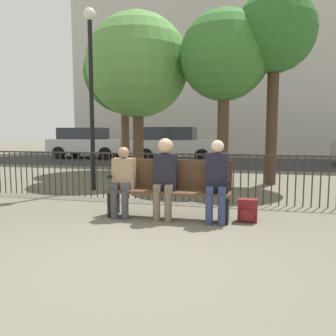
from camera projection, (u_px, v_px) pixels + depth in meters
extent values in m
plane|color=#605B4C|center=(130.00, 261.00, 3.45)|extent=(80.00, 80.00, 0.00)
cube|color=#4C331E|center=(168.00, 192.00, 5.13)|extent=(1.95, 0.45, 0.05)
cube|color=#4C331E|center=(171.00, 174.00, 5.29)|extent=(1.95, 0.05, 0.47)
cube|color=black|center=(114.00, 203.00, 5.36)|extent=(0.06, 0.38, 0.40)
cube|color=black|center=(227.00, 209.00, 4.95)|extent=(0.06, 0.38, 0.40)
cube|color=black|center=(113.00, 176.00, 5.32)|extent=(0.06, 0.38, 0.04)
cube|color=black|center=(227.00, 179.00, 4.90)|extent=(0.06, 0.38, 0.04)
cylinder|color=#3D3D42|center=(114.00, 205.00, 5.12)|extent=(0.11, 0.11, 0.45)
cylinder|color=#3D3D42|center=(125.00, 205.00, 5.08)|extent=(0.11, 0.11, 0.45)
cube|color=#3D3D42|center=(116.00, 186.00, 5.19)|extent=(0.11, 0.20, 0.12)
cube|color=#3D3D42|center=(127.00, 187.00, 5.15)|extent=(0.11, 0.20, 0.12)
cube|color=#997F59|center=(124.00, 173.00, 5.27)|extent=(0.34, 0.22, 0.49)
sphere|color=#A37556|center=(123.00, 153.00, 5.21)|extent=(0.18, 0.18, 0.18)
cylinder|color=brown|center=(156.00, 207.00, 4.97)|extent=(0.11, 0.11, 0.45)
cylinder|color=brown|center=(168.00, 208.00, 4.93)|extent=(0.11, 0.11, 0.45)
cube|color=brown|center=(158.00, 188.00, 5.04)|extent=(0.11, 0.20, 0.12)
cube|color=brown|center=(170.00, 188.00, 5.00)|extent=(0.11, 0.20, 0.12)
cube|color=black|center=(166.00, 172.00, 5.11)|extent=(0.34, 0.22, 0.57)
sphere|color=tan|center=(165.00, 146.00, 5.05)|extent=(0.24, 0.24, 0.24)
cylinder|color=navy|center=(209.00, 210.00, 4.79)|extent=(0.11, 0.11, 0.45)
cylinder|color=navy|center=(222.00, 210.00, 4.75)|extent=(0.11, 0.11, 0.45)
cube|color=navy|center=(210.00, 190.00, 4.86)|extent=(0.11, 0.20, 0.12)
cube|color=navy|center=(222.00, 190.00, 4.82)|extent=(0.11, 0.20, 0.12)
cube|color=black|center=(217.00, 173.00, 4.93)|extent=(0.34, 0.22, 0.60)
sphere|color=beige|center=(217.00, 147.00, 4.87)|extent=(0.19, 0.19, 0.19)
cube|color=maroon|center=(247.00, 210.00, 4.97)|extent=(0.29, 0.17, 0.35)
cube|color=maroon|center=(247.00, 215.00, 4.87)|extent=(0.20, 0.04, 0.16)
cylinder|color=#2D2823|center=(5.00, 172.00, 7.35)|extent=(0.02, 0.02, 0.95)
cylinder|color=#2D2823|center=(10.00, 172.00, 7.31)|extent=(0.02, 0.02, 0.95)
cylinder|color=#2D2823|center=(16.00, 172.00, 7.28)|extent=(0.02, 0.02, 0.95)
cylinder|color=#2D2823|center=(21.00, 172.00, 7.25)|extent=(0.02, 0.02, 0.95)
cylinder|color=#2D2823|center=(27.00, 173.00, 7.22)|extent=(0.02, 0.02, 0.95)
cylinder|color=#2D2823|center=(32.00, 173.00, 7.19)|extent=(0.02, 0.02, 0.95)
cylinder|color=#2D2823|center=(38.00, 173.00, 7.16)|extent=(0.02, 0.02, 0.95)
cylinder|color=#2D2823|center=(44.00, 173.00, 7.13)|extent=(0.02, 0.02, 0.95)
cylinder|color=#2D2823|center=(49.00, 173.00, 7.09)|extent=(0.02, 0.02, 0.95)
cylinder|color=#2D2823|center=(55.00, 173.00, 7.06)|extent=(0.02, 0.02, 0.95)
cylinder|color=#2D2823|center=(61.00, 174.00, 7.03)|extent=(0.02, 0.02, 0.95)
cylinder|color=#2D2823|center=(67.00, 174.00, 7.00)|extent=(0.02, 0.02, 0.95)
cylinder|color=#2D2823|center=(73.00, 174.00, 6.97)|extent=(0.02, 0.02, 0.95)
cylinder|color=#2D2823|center=(79.00, 174.00, 6.94)|extent=(0.02, 0.02, 0.95)
cylinder|color=#2D2823|center=(85.00, 174.00, 6.90)|extent=(0.02, 0.02, 0.95)
cylinder|color=#2D2823|center=(91.00, 174.00, 6.87)|extent=(0.02, 0.02, 0.95)
cylinder|color=#2D2823|center=(97.00, 175.00, 6.84)|extent=(0.02, 0.02, 0.95)
cylinder|color=#2D2823|center=(103.00, 175.00, 6.81)|extent=(0.02, 0.02, 0.95)
cylinder|color=#2D2823|center=(109.00, 175.00, 6.78)|extent=(0.02, 0.02, 0.95)
cylinder|color=#2D2823|center=(116.00, 175.00, 6.75)|extent=(0.02, 0.02, 0.95)
cylinder|color=#2D2823|center=(122.00, 175.00, 6.71)|extent=(0.02, 0.02, 0.95)
cylinder|color=#2D2823|center=(129.00, 176.00, 6.68)|extent=(0.02, 0.02, 0.95)
cylinder|color=#2D2823|center=(135.00, 176.00, 6.65)|extent=(0.02, 0.02, 0.95)
cylinder|color=#2D2823|center=(142.00, 176.00, 6.62)|extent=(0.02, 0.02, 0.95)
cylinder|color=#2D2823|center=(148.00, 176.00, 6.59)|extent=(0.02, 0.02, 0.95)
cylinder|color=#2D2823|center=(155.00, 176.00, 6.56)|extent=(0.02, 0.02, 0.95)
cylinder|color=#2D2823|center=(162.00, 177.00, 6.53)|extent=(0.02, 0.02, 0.95)
cylinder|color=#2D2823|center=(169.00, 177.00, 6.49)|extent=(0.02, 0.02, 0.95)
cylinder|color=#2D2823|center=(176.00, 177.00, 6.46)|extent=(0.02, 0.02, 0.95)
cylinder|color=#2D2823|center=(182.00, 177.00, 6.43)|extent=(0.02, 0.02, 0.95)
cylinder|color=#2D2823|center=(189.00, 178.00, 6.40)|extent=(0.02, 0.02, 0.95)
cylinder|color=#2D2823|center=(197.00, 178.00, 6.37)|extent=(0.02, 0.02, 0.95)
cylinder|color=#2D2823|center=(204.00, 178.00, 6.34)|extent=(0.02, 0.02, 0.95)
cylinder|color=#2D2823|center=(211.00, 178.00, 6.30)|extent=(0.02, 0.02, 0.95)
cylinder|color=#2D2823|center=(218.00, 178.00, 6.27)|extent=(0.02, 0.02, 0.95)
cylinder|color=#2D2823|center=(226.00, 179.00, 6.24)|extent=(0.02, 0.02, 0.95)
cylinder|color=#2D2823|center=(233.00, 179.00, 6.21)|extent=(0.02, 0.02, 0.95)
cylinder|color=#2D2823|center=(241.00, 179.00, 6.18)|extent=(0.02, 0.02, 0.95)
cylinder|color=#2D2823|center=(248.00, 179.00, 6.15)|extent=(0.02, 0.02, 0.95)
cylinder|color=#2D2823|center=(256.00, 180.00, 6.11)|extent=(0.02, 0.02, 0.95)
cylinder|color=#2D2823|center=(264.00, 180.00, 6.08)|extent=(0.02, 0.02, 0.95)
cylinder|color=#2D2823|center=(272.00, 180.00, 6.05)|extent=(0.02, 0.02, 0.95)
cylinder|color=#2D2823|center=(280.00, 180.00, 6.02)|extent=(0.02, 0.02, 0.95)
cylinder|color=#2D2823|center=(288.00, 181.00, 5.99)|extent=(0.02, 0.02, 0.95)
cylinder|color=#2D2823|center=(296.00, 181.00, 5.96)|extent=(0.02, 0.02, 0.95)
cylinder|color=#2D2823|center=(304.00, 181.00, 5.93)|extent=(0.02, 0.02, 0.95)
cylinder|color=#2D2823|center=(312.00, 181.00, 5.89)|extent=(0.02, 0.02, 0.95)
cylinder|color=#2D2823|center=(321.00, 182.00, 5.86)|extent=(0.02, 0.02, 0.95)
cylinder|color=#2D2823|center=(329.00, 182.00, 5.83)|extent=(0.02, 0.02, 0.95)
cube|color=#2D2823|center=(184.00, 154.00, 6.38)|extent=(9.00, 0.03, 0.03)
cylinder|color=#422D1E|center=(272.00, 121.00, 8.47)|extent=(0.29, 0.29, 3.32)
sphere|color=#2D6628|center=(275.00, 32.00, 8.23)|extent=(2.04, 2.04, 2.04)
cylinder|color=brown|center=(125.00, 133.00, 11.60)|extent=(0.28, 0.28, 2.66)
sphere|color=#2D6628|center=(124.00, 73.00, 11.38)|extent=(2.80, 2.80, 2.80)
cylinder|color=#4C3823|center=(223.00, 132.00, 8.83)|extent=(0.31, 0.31, 2.72)
sphere|color=#38752D|center=(224.00, 56.00, 8.61)|extent=(2.35, 2.35, 2.35)
cylinder|color=#4C3823|center=(138.00, 136.00, 9.82)|extent=(0.32, 0.32, 2.48)
sphere|color=#569342|center=(138.00, 66.00, 9.60)|extent=(3.02, 3.02, 3.02)
cylinder|color=black|center=(92.00, 106.00, 7.55)|extent=(0.10, 0.10, 3.91)
sphere|color=silver|center=(89.00, 14.00, 7.33)|extent=(0.28, 0.28, 0.28)
cube|color=#2B2B2D|center=(218.00, 162.00, 15.07)|extent=(24.00, 6.00, 0.01)
cube|color=silver|center=(177.00, 147.00, 15.67)|extent=(4.20, 1.70, 0.70)
cube|color=#2D333D|center=(171.00, 134.00, 15.67)|extent=(2.31, 1.56, 0.60)
cylinder|color=black|center=(202.00, 156.00, 14.57)|extent=(0.64, 0.20, 0.64)
cylinder|color=black|center=(206.00, 154.00, 16.25)|extent=(0.64, 0.20, 0.64)
cylinder|color=black|center=(146.00, 155.00, 15.16)|extent=(0.64, 0.20, 0.64)
cylinder|color=black|center=(156.00, 153.00, 16.84)|extent=(0.64, 0.20, 0.64)
cube|color=silver|center=(89.00, 146.00, 17.53)|extent=(4.20, 1.70, 0.70)
cube|color=#2D333D|center=(83.00, 133.00, 17.53)|extent=(2.31, 1.56, 0.60)
cylinder|color=black|center=(105.00, 154.00, 16.43)|extent=(0.64, 0.20, 0.64)
cylinder|color=black|center=(118.00, 152.00, 18.11)|extent=(0.64, 0.20, 0.64)
cylinder|color=black|center=(59.00, 153.00, 17.02)|extent=(0.64, 0.20, 0.64)
cylinder|color=black|center=(75.00, 151.00, 18.70)|extent=(0.64, 0.20, 0.64)
cube|color=beige|center=(230.00, 8.00, 21.79)|extent=(20.00, 6.00, 19.32)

